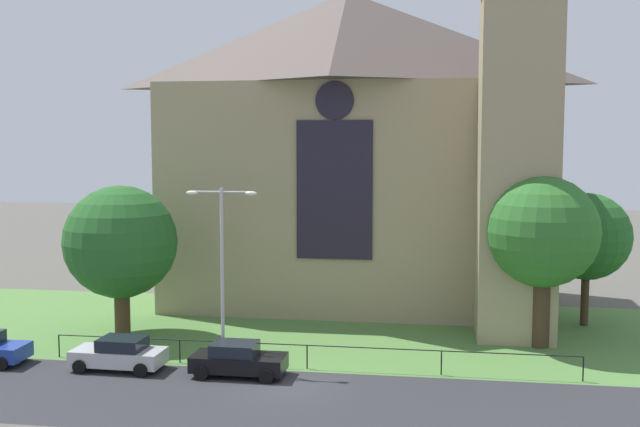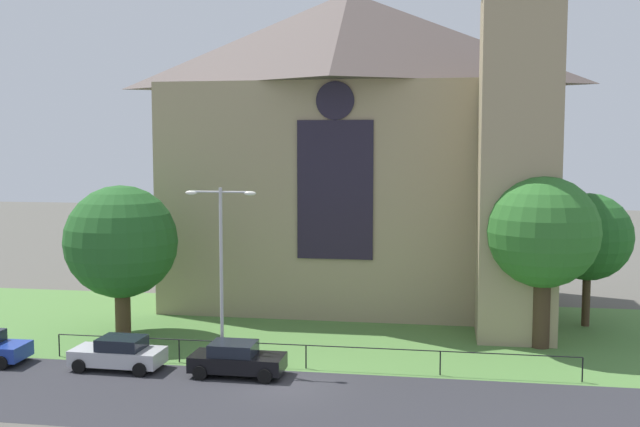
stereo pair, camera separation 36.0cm
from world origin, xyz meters
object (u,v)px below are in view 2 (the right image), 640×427
object	(u,v)px
church_building	(359,145)
streetlamp_near	(221,253)
parked_car_silver	(119,353)
parked_car_black	(237,359)
tree_right_near	(543,233)
tree_right_far	(588,237)
tree_left_near	(121,242)

from	to	relation	value
church_building	streetlamp_near	bearing A→B (deg)	-107.75
parked_car_silver	parked_car_black	distance (m)	5.63
tree_right_near	tree_right_far	size ratio (longest dim) A/B	1.15
tree_left_near	streetlamp_near	size ratio (longest dim) A/B	0.98
tree_left_near	streetlamp_near	xyz separation A→B (m)	(6.88, -4.38, 0.20)
streetlamp_near	parked_car_black	xyz separation A→B (m)	(1.09, -1.43, -4.57)
tree_right_far	streetlamp_near	distance (m)	21.15
tree_left_near	parked_car_black	world-z (taller)	tree_left_near
parked_car_black	streetlamp_near	bearing A→B (deg)	127.74
church_building	tree_right_near	size ratio (longest dim) A/B	2.96
tree_right_near	parked_car_silver	xyz separation A→B (m)	(-19.67, -7.02, -5.13)
tree_right_far	streetlamp_near	size ratio (longest dim) A/B	0.91
church_building	tree_right_near	xyz separation A→B (m)	(10.39, -9.21, -4.40)
tree_right_far	tree_left_near	bearing A→B (deg)	-165.85
church_building	tree_right_far	world-z (taller)	church_building
church_building	tree_left_near	bearing A→B (deg)	-138.02
tree_right_near	tree_right_far	xyz separation A→B (m)	(3.10, 5.07, -0.76)
church_building	parked_car_silver	size ratio (longest dim) A/B	6.13
church_building	tree_right_far	size ratio (longest dim) A/B	3.42
tree_right_near	parked_car_black	bearing A→B (deg)	-153.27
tree_right_far	streetlamp_near	bearing A→B (deg)	-149.57
tree_left_near	tree_right_near	bearing A→B (deg)	3.27
tree_right_near	tree_left_near	size ratio (longest dim) A/B	1.07
parked_car_silver	church_building	bearing A→B (deg)	-118.37
church_building	parked_car_silver	xyz separation A→B (m)	(-9.29, -16.23, -9.53)
streetlamp_near	church_building	bearing A→B (deg)	72.25
church_building	tree_right_near	bearing A→B (deg)	-41.54
tree_right_near	tree_left_near	bearing A→B (deg)	-176.73
tree_left_near	parked_car_silver	xyz separation A→B (m)	(2.34, -5.77, -4.37)
tree_right_near	streetlamp_near	distance (m)	16.17
church_building	streetlamp_near	world-z (taller)	church_building
tree_right_far	tree_right_near	bearing A→B (deg)	-121.41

